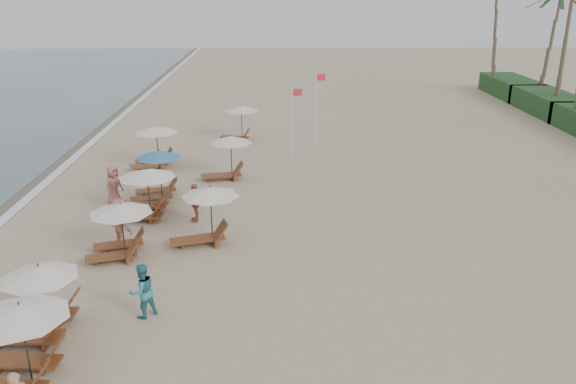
{
  "coord_description": "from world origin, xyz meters",
  "views": [
    {
      "loc": [
        0.39,
        -14.86,
        9.47
      ],
      "look_at": [
        1.0,
        7.97,
        1.3
      ],
      "focal_mm": 36.09,
      "sensor_mm": 36.0,
      "label": 1
    }
  ],
  "objects_px": {
    "lounger_station_3": "(142,193)",
    "inland_station_2": "(239,118)",
    "beachgoer_mid_a": "(142,291)",
    "lounger_station_0": "(17,342)",
    "inland_station_0": "(204,212)",
    "inland_station_1": "(226,154)",
    "lounger_station_1": "(34,303)",
    "beachgoer_far_b": "(114,186)",
    "lounger_station_4": "(156,176)",
    "lounger_station_5": "(153,147)",
    "beachgoer_mid_b": "(120,223)",
    "flag_pole_near": "(293,117)",
    "lounger_station_2": "(117,228)",
    "beachgoer_far_a": "(195,203)"
  },
  "relations": [
    {
      "from": "inland_station_0",
      "to": "beachgoer_far_b",
      "type": "distance_m",
      "value": 6.23
    },
    {
      "from": "lounger_station_2",
      "to": "inland_station_0",
      "type": "relative_size",
      "value": 0.9
    },
    {
      "from": "inland_station_2",
      "to": "beachgoer_mid_a",
      "type": "xyz_separation_m",
      "value": [
        -1.76,
        -21.2,
        -0.56
      ]
    },
    {
      "from": "inland_station_2",
      "to": "beachgoer_mid_a",
      "type": "distance_m",
      "value": 21.28
    },
    {
      "from": "lounger_station_5",
      "to": "beachgoer_far_b",
      "type": "xyz_separation_m",
      "value": [
        -0.67,
        -5.89,
        -0.23
      ]
    },
    {
      "from": "lounger_station_4",
      "to": "inland_station_0",
      "type": "distance_m",
      "value": 5.74
    },
    {
      "from": "lounger_station_2",
      "to": "beachgoer_mid_a",
      "type": "distance_m",
      "value": 4.55
    },
    {
      "from": "lounger_station_3",
      "to": "lounger_station_4",
      "type": "xyz_separation_m",
      "value": [
        0.18,
        2.12,
        0.08
      ]
    },
    {
      "from": "lounger_station_1",
      "to": "beachgoer_mid_a",
      "type": "bearing_deg",
      "value": 16.39
    },
    {
      "from": "lounger_station_3",
      "to": "beachgoer_far_b",
      "type": "relative_size",
      "value": 1.53
    },
    {
      "from": "lounger_station_1",
      "to": "beachgoer_far_b",
      "type": "height_order",
      "value": "lounger_station_1"
    },
    {
      "from": "beachgoer_far_a",
      "to": "lounger_station_3",
      "type": "bearing_deg",
      "value": -109.35
    },
    {
      "from": "lounger_station_4",
      "to": "flag_pole_near",
      "type": "height_order",
      "value": "flag_pole_near"
    },
    {
      "from": "inland_station_2",
      "to": "flag_pole_near",
      "type": "relative_size",
      "value": 0.64
    },
    {
      "from": "lounger_station_1",
      "to": "flag_pole_near",
      "type": "relative_size",
      "value": 0.65
    },
    {
      "from": "lounger_station_2",
      "to": "lounger_station_3",
      "type": "bearing_deg",
      "value": 89.1
    },
    {
      "from": "inland_station_2",
      "to": "flag_pole_near",
      "type": "height_order",
      "value": "flag_pole_near"
    },
    {
      "from": "lounger_station_0",
      "to": "lounger_station_2",
      "type": "relative_size",
      "value": 1.02
    },
    {
      "from": "lounger_station_3",
      "to": "beachgoer_far_b",
      "type": "distance_m",
      "value": 2.07
    },
    {
      "from": "lounger_station_4",
      "to": "lounger_station_5",
      "type": "bearing_deg",
      "value": 102.02
    },
    {
      "from": "beachgoer_mid_a",
      "to": "lounger_station_3",
      "type": "bearing_deg",
      "value": -120.34
    },
    {
      "from": "inland_station_2",
      "to": "beachgoer_far_a",
      "type": "height_order",
      "value": "inland_station_2"
    },
    {
      "from": "beachgoer_far_b",
      "to": "inland_station_2",
      "type": "bearing_deg",
      "value": 5.44
    },
    {
      "from": "inland_station_0",
      "to": "beachgoer_mid_b",
      "type": "xyz_separation_m",
      "value": [
        -3.2,
        -0.15,
        -0.36
      ]
    },
    {
      "from": "lounger_station_5",
      "to": "flag_pole_near",
      "type": "height_order",
      "value": "flag_pole_near"
    },
    {
      "from": "lounger_station_0",
      "to": "inland_station_2",
      "type": "height_order",
      "value": "lounger_station_0"
    },
    {
      "from": "lounger_station_5",
      "to": "inland_station_0",
      "type": "distance_m",
      "value": 10.84
    },
    {
      "from": "flag_pole_near",
      "to": "inland_station_0",
      "type": "bearing_deg",
      "value": -107.27
    },
    {
      "from": "lounger_station_2",
      "to": "lounger_station_4",
      "type": "relative_size",
      "value": 1.02
    },
    {
      "from": "lounger_station_1",
      "to": "beachgoer_far_a",
      "type": "xyz_separation_m",
      "value": [
        3.52,
        8.38,
        -0.15
      ]
    },
    {
      "from": "lounger_station_5",
      "to": "inland_station_2",
      "type": "xyz_separation_m",
      "value": [
        4.36,
        5.82,
        0.26
      ]
    },
    {
      "from": "lounger_station_1",
      "to": "beachgoer_mid_b",
      "type": "xyz_separation_m",
      "value": [
        0.97,
        5.96,
        -0.02
      ]
    },
    {
      "from": "lounger_station_0",
      "to": "beachgoer_mid_b",
      "type": "relative_size",
      "value": 1.36
    },
    {
      "from": "lounger_station_0",
      "to": "inland_station_0",
      "type": "xyz_separation_m",
      "value": [
        3.7,
        8.32,
        0.13
      ]
    },
    {
      "from": "lounger_station_4",
      "to": "inland_station_1",
      "type": "height_order",
      "value": "lounger_station_4"
    },
    {
      "from": "flag_pole_near",
      "to": "lounger_station_1",
      "type": "bearing_deg",
      "value": -113.48
    },
    {
      "from": "flag_pole_near",
      "to": "beachgoer_far_b",
      "type": "bearing_deg",
      "value": -136.18
    },
    {
      "from": "beachgoer_mid_b",
      "to": "beachgoer_far_b",
      "type": "distance_m",
      "value": 4.58
    },
    {
      "from": "inland_station_1",
      "to": "lounger_station_3",
      "type": "bearing_deg",
      "value": -122.75
    },
    {
      "from": "beachgoer_mid_b",
      "to": "lounger_station_5",
      "type": "bearing_deg",
      "value": -44.49
    },
    {
      "from": "beachgoer_far_a",
      "to": "beachgoer_mid_b",
      "type": "bearing_deg",
      "value": -51.13
    },
    {
      "from": "inland_station_0",
      "to": "beachgoer_mid_a",
      "type": "distance_m",
      "value": 5.44
    },
    {
      "from": "beachgoer_mid_b",
      "to": "flag_pole_near",
      "type": "distance_m",
      "value": 14.32
    },
    {
      "from": "lounger_station_3",
      "to": "inland_station_2",
      "type": "xyz_separation_m",
      "value": [
        3.46,
        13.05,
        0.39
      ]
    },
    {
      "from": "lounger_station_4",
      "to": "lounger_station_5",
      "type": "distance_m",
      "value": 5.23
    },
    {
      "from": "lounger_station_4",
      "to": "flag_pole_near",
      "type": "distance_m",
      "value": 9.9
    },
    {
      "from": "beachgoer_mid_a",
      "to": "flag_pole_near",
      "type": "distance_m",
      "value": 18.31
    },
    {
      "from": "lounger_station_5",
      "to": "beachgoer_far_b",
      "type": "relative_size",
      "value": 1.44
    },
    {
      "from": "lounger_station_5",
      "to": "lounger_station_2",
      "type": "bearing_deg",
      "value": -85.7
    },
    {
      "from": "lounger_station_3",
      "to": "inland_station_1",
      "type": "bearing_deg",
      "value": 57.25
    }
  ]
}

